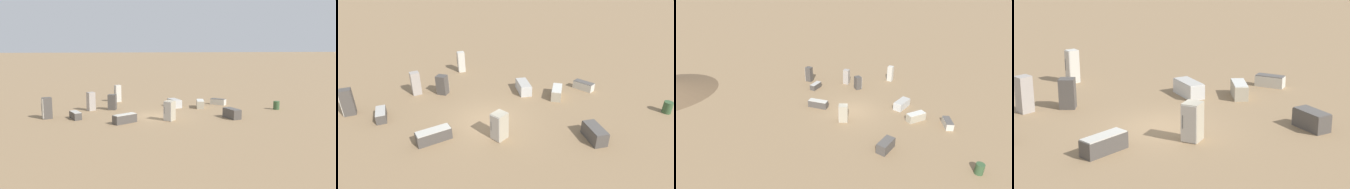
% 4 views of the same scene
% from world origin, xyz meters
% --- Properties ---
extents(ground_plane, '(1000.00, 1000.00, 0.00)m').
position_xyz_m(ground_plane, '(0.00, 0.00, 0.00)').
color(ground_plane, '#937551').
extents(discarded_fridge_0, '(1.44, 1.52, 0.60)m').
position_xyz_m(discarded_fridge_0, '(-7.42, -3.81, 0.30)').
color(discarded_fridge_0, beige).
rests_on(discarded_fridge_0, ground_plane).
extents(discarded_fridge_1, '(0.80, 0.81, 1.68)m').
position_xyz_m(discarded_fridge_1, '(5.02, -4.28, 0.84)').
color(discarded_fridge_1, '#A89E93').
rests_on(discarded_fridge_1, ground_plane).
extents(discarded_fridge_2, '(1.01, 1.01, 1.54)m').
position_xyz_m(discarded_fridge_2, '(-0.58, 1.81, 0.77)').
color(discarded_fridge_2, '#B2A88E').
rests_on(discarded_fridge_2, ground_plane).
extents(discarded_fridge_3, '(0.95, 1.66, 0.79)m').
position_xyz_m(discarded_fridge_3, '(-5.66, 2.46, 0.39)').
color(discarded_fridge_3, '#4C4742').
rests_on(discarded_fridge_3, ground_plane).
extents(discarded_fridge_4, '(0.89, 0.86, 1.40)m').
position_xyz_m(discarded_fridge_4, '(3.11, -4.13, 0.70)').
color(discarded_fridge_4, '#4C4742').
rests_on(discarded_fridge_4, ground_plane).
extents(discarded_fridge_5, '(1.94, 1.37, 0.69)m').
position_xyz_m(discarded_fridge_5, '(2.93, 1.72, 0.34)').
color(discarded_fridge_5, '#4C4742').
rests_on(discarded_fridge_5, ground_plane).
extents(discarded_fridge_6, '(0.96, 1.53, 0.60)m').
position_xyz_m(discarded_fridge_6, '(6.46, -0.88, 0.30)').
color(discarded_fridge_6, '#4C4742').
rests_on(discarded_fridge_6, ground_plane).
extents(discarded_fridge_7, '(1.18, 1.80, 0.74)m').
position_xyz_m(discarded_fridge_7, '(-5.03, -2.72, 0.37)').
color(discarded_fridge_7, '#B2A88E').
rests_on(discarded_fridge_7, ground_plane).
extents(discarded_fridge_8, '(0.97, 1.93, 0.75)m').
position_xyz_m(discarded_fridge_8, '(-2.81, -3.85, 0.38)').
color(discarded_fridge_8, silver).
rests_on(discarded_fridge_8, ground_plane).
extents(discarded_fridge_9, '(0.72, 0.68, 1.77)m').
position_xyz_m(discarded_fridge_9, '(1.98, -8.53, 0.89)').
color(discarded_fridge_9, beige).
rests_on(discarded_fridge_9, ground_plane).
extents(discarded_fridge_10, '(0.86, 0.77, 1.71)m').
position_xyz_m(discarded_fridge_10, '(8.64, -1.68, 0.86)').
color(discarded_fridge_10, '#4C4742').
rests_on(discarded_fridge_10, ground_plane).
extents(rusty_barrel, '(0.55, 0.55, 0.76)m').
position_xyz_m(rusty_barrel, '(-11.45, 0.15, 0.38)').
color(rusty_barrel, '#385633').
rests_on(rusty_barrel, ground_plane).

